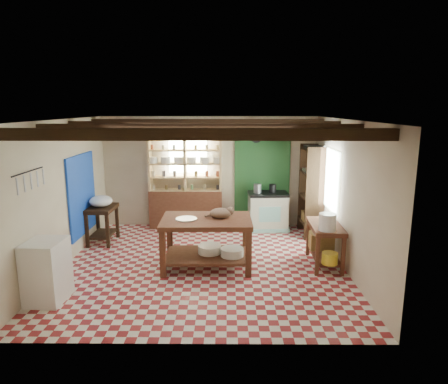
{
  "coord_description": "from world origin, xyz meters",
  "views": [
    {
      "loc": [
        0.42,
        -6.84,
        2.81
      ],
      "look_at": [
        0.36,
        0.3,
        1.29
      ],
      "focal_mm": 32.0,
      "sensor_mm": 36.0,
      "label": 1
    }
  ],
  "objects_px": {
    "stove": "(268,211)",
    "right_counter": "(325,245)",
    "cat": "(221,213)",
    "white_cabinet": "(47,271)",
    "prep_table": "(102,225)",
    "work_table": "(207,243)"
  },
  "relations": [
    {
      "from": "prep_table",
      "to": "stove",
      "type": "bearing_deg",
      "value": 16.24
    },
    {
      "from": "right_counter",
      "to": "cat",
      "type": "bearing_deg",
      "value": -176.7
    },
    {
      "from": "white_cabinet",
      "to": "work_table",
      "type": "bearing_deg",
      "value": 33.19
    },
    {
      "from": "white_cabinet",
      "to": "right_counter",
      "type": "bearing_deg",
      "value": 21.07
    },
    {
      "from": "stove",
      "to": "cat",
      "type": "bearing_deg",
      "value": -119.08
    },
    {
      "from": "right_counter",
      "to": "prep_table",
      "type": "bearing_deg",
      "value": 166.76
    },
    {
      "from": "stove",
      "to": "white_cabinet",
      "type": "height_order",
      "value": "white_cabinet"
    },
    {
      "from": "prep_table",
      "to": "work_table",
      "type": "bearing_deg",
      "value": -28.46
    },
    {
      "from": "work_table",
      "to": "stove",
      "type": "height_order",
      "value": "work_table"
    },
    {
      "from": "work_table",
      "to": "white_cabinet",
      "type": "relative_size",
      "value": 1.71
    },
    {
      "from": "prep_table",
      "to": "cat",
      "type": "bearing_deg",
      "value": -24.98
    },
    {
      "from": "right_counter",
      "to": "cat",
      "type": "distance_m",
      "value": 1.96
    },
    {
      "from": "stove",
      "to": "prep_table",
      "type": "relative_size",
      "value": 1.15
    },
    {
      "from": "right_counter",
      "to": "stove",
      "type": "bearing_deg",
      "value": 112.73
    },
    {
      "from": "work_table",
      "to": "right_counter",
      "type": "distance_m",
      "value": 2.12
    },
    {
      "from": "right_counter",
      "to": "cat",
      "type": "xyz_separation_m",
      "value": [
        -1.87,
        -0.04,
        0.6
      ]
    },
    {
      "from": "white_cabinet",
      "to": "right_counter",
      "type": "height_order",
      "value": "white_cabinet"
    },
    {
      "from": "prep_table",
      "to": "right_counter",
      "type": "relative_size",
      "value": 0.73
    },
    {
      "from": "prep_table",
      "to": "right_counter",
      "type": "distance_m",
      "value": 4.54
    },
    {
      "from": "white_cabinet",
      "to": "right_counter",
      "type": "xyz_separation_m",
      "value": [
        4.4,
        1.39,
        -0.08
      ]
    },
    {
      "from": "stove",
      "to": "right_counter",
      "type": "xyz_separation_m",
      "value": [
        0.81,
        -2.15,
        -0.06
      ]
    },
    {
      "from": "cat",
      "to": "white_cabinet",
      "type": "bearing_deg",
      "value": -162.63
    }
  ]
}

